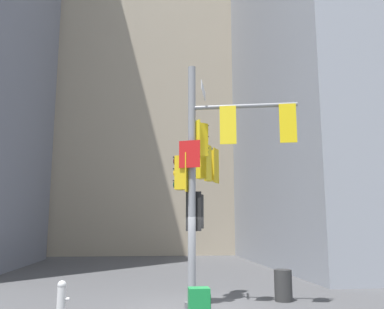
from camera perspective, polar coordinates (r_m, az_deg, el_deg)
ground at (r=12.12m, az=-0.03°, el=-20.59°), size 120.00×120.00×0.00m
building_mid_block at (r=43.76m, az=-5.09°, el=16.14°), size 16.62×16.62×42.70m
signal_pole_assembly at (r=12.28m, az=2.45°, el=-1.28°), size 3.59×2.57×7.04m
fire_hydrant at (r=11.78m, az=-17.71°, el=-18.29°), size 0.33×0.23×0.84m
trash_bin at (r=13.33m, az=12.58°, el=-17.35°), size 0.54×0.54×0.93m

